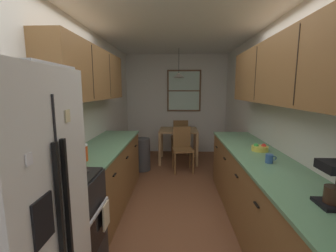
{
  "coord_description": "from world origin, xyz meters",
  "views": [
    {
      "loc": [
        0.01,
        -2.41,
        1.66
      ],
      "look_at": [
        -0.13,
        1.33,
        1.06
      ],
      "focal_mm": 24.4,
      "sensor_mm": 36.0,
      "label": 1
    }
  ],
  "objects_px": {
    "dining_chair_far": "(180,135)",
    "fruit_bowl": "(260,148)",
    "microwave_over_range": "(35,87)",
    "dining_chair_near": "(182,147)",
    "refrigerator": "(0,232)",
    "stove_range": "(61,227)",
    "storage_canister": "(82,153)",
    "mug_by_coffeemaker": "(269,159)",
    "dining_table": "(178,135)",
    "trash_bin": "(142,154)"
  },
  "relations": [
    {
      "from": "dining_chair_far",
      "to": "fruit_bowl",
      "type": "xyz_separation_m",
      "value": [
        0.95,
        -2.92,
        0.44
      ]
    },
    {
      "from": "microwave_over_range",
      "to": "dining_chair_near",
      "type": "bearing_deg",
      "value": 65.85
    },
    {
      "from": "refrigerator",
      "to": "stove_range",
      "type": "relative_size",
      "value": 1.62
    },
    {
      "from": "stove_range",
      "to": "fruit_bowl",
      "type": "xyz_separation_m",
      "value": [
        2.05,
        1.02,
        0.47
      ]
    },
    {
      "from": "microwave_over_range",
      "to": "storage_canister",
      "type": "xyz_separation_m",
      "value": [
        0.11,
        0.53,
        -0.69
      ]
    },
    {
      "from": "dining_chair_far",
      "to": "mug_by_coffeemaker",
      "type": "distance_m",
      "value": 3.54
    },
    {
      "from": "mug_by_coffeemaker",
      "to": "fruit_bowl",
      "type": "height_order",
      "value": "fruit_bowl"
    },
    {
      "from": "dining_table",
      "to": "stove_range",
      "type": "bearing_deg",
      "value": -107.33
    },
    {
      "from": "dining_chair_near",
      "to": "trash_bin",
      "type": "xyz_separation_m",
      "value": [
        -0.84,
        -0.02,
        -0.17
      ]
    },
    {
      "from": "microwave_over_range",
      "to": "trash_bin",
      "type": "height_order",
      "value": "microwave_over_range"
    },
    {
      "from": "storage_canister",
      "to": "fruit_bowl",
      "type": "distance_m",
      "value": 2.11
    },
    {
      "from": "microwave_over_range",
      "to": "dining_table",
      "type": "xyz_separation_m",
      "value": [
        1.16,
        3.36,
        -1.06
      ]
    },
    {
      "from": "refrigerator",
      "to": "dining_chair_near",
      "type": "xyz_separation_m",
      "value": [
        1.09,
        3.47,
        -0.39
      ]
    },
    {
      "from": "refrigerator",
      "to": "mug_by_coffeemaker",
      "type": "bearing_deg",
      "value": 32.49
    },
    {
      "from": "refrigerator",
      "to": "dining_table",
      "type": "height_order",
      "value": "refrigerator"
    },
    {
      "from": "fruit_bowl",
      "to": "mug_by_coffeemaker",
      "type": "bearing_deg",
      "value": -98.47
    },
    {
      "from": "microwave_over_range",
      "to": "fruit_bowl",
      "type": "relative_size",
      "value": 3.18
    },
    {
      "from": "trash_bin",
      "to": "dining_table",
      "type": "bearing_deg",
      "value": 38.8
    },
    {
      "from": "storage_canister",
      "to": "fruit_bowl",
      "type": "height_order",
      "value": "storage_canister"
    },
    {
      "from": "stove_range",
      "to": "trash_bin",
      "type": "bearing_deg",
      "value": 83.89
    },
    {
      "from": "fruit_bowl",
      "to": "dining_table",
      "type": "bearing_deg",
      "value": 113.18
    },
    {
      "from": "stove_range",
      "to": "dining_chair_near",
      "type": "xyz_separation_m",
      "value": [
        1.13,
        2.77,
        0.03
      ]
    },
    {
      "from": "stove_range",
      "to": "microwave_over_range",
      "type": "xyz_separation_m",
      "value": [
        -0.11,
        0.0,
        1.21
      ]
    },
    {
      "from": "microwave_over_range",
      "to": "storage_canister",
      "type": "bearing_deg",
      "value": 78.52
    },
    {
      "from": "refrigerator",
      "to": "storage_canister",
      "type": "distance_m",
      "value": 1.23
    },
    {
      "from": "dining_table",
      "to": "storage_canister",
      "type": "height_order",
      "value": "storage_canister"
    },
    {
      "from": "microwave_over_range",
      "to": "dining_chair_near",
      "type": "distance_m",
      "value": 3.26
    },
    {
      "from": "stove_range",
      "to": "mug_by_coffeemaker",
      "type": "height_order",
      "value": "stove_range"
    },
    {
      "from": "dining_chair_far",
      "to": "fruit_bowl",
      "type": "bearing_deg",
      "value": -71.93
    },
    {
      "from": "dining_table",
      "to": "dining_chair_far",
      "type": "distance_m",
      "value": 0.6
    },
    {
      "from": "trash_bin",
      "to": "storage_canister",
      "type": "relative_size",
      "value": 3.69
    },
    {
      "from": "microwave_over_range",
      "to": "trash_bin",
      "type": "xyz_separation_m",
      "value": [
        0.41,
        2.75,
        -1.35
      ]
    },
    {
      "from": "mug_by_coffeemaker",
      "to": "fruit_bowl",
      "type": "relative_size",
      "value": 0.57
    },
    {
      "from": "trash_bin",
      "to": "mug_by_coffeemaker",
      "type": "distance_m",
      "value": 2.85
    },
    {
      "from": "dining_table",
      "to": "trash_bin",
      "type": "distance_m",
      "value": 1.01
    },
    {
      "from": "dining_chair_far",
      "to": "storage_canister",
      "type": "xyz_separation_m",
      "value": [
        -1.1,
        -3.41,
        0.49
      ]
    },
    {
      "from": "dining_chair_far",
      "to": "trash_bin",
      "type": "height_order",
      "value": "dining_chair_far"
    },
    {
      "from": "refrigerator",
      "to": "storage_canister",
      "type": "bearing_deg",
      "value": 92.37
    },
    {
      "from": "dining_chair_near",
      "to": "dining_chair_far",
      "type": "distance_m",
      "value": 1.17
    },
    {
      "from": "dining_table",
      "to": "fruit_bowl",
      "type": "xyz_separation_m",
      "value": [
        1.0,
        -2.34,
        0.31
      ]
    },
    {
      "from": "dining_chair_near",
      "to": "stove_range",
      "type": "bearing_deg",
      "value": -112.16
    },
    {
      "from": "microwave_over_range",
      "to": "fruit_bowl",
      "type": "height_order",
      "value": "microwave_over_range"
    },
    {
      "from": "stove_range",
      "to": "mug_by_coffeemaker",
      "type": "bearing_deg",
      "value": 15.27
    },
    {
      "from": "microwave_over_range",
      "to": "trash_bin",
      "type": "relative_size",
      "value": 0.95
    },
    {
      "from": "trash_bin",
      "to": "fruit_bowl",
      "type": "relative_size",
      "value": 3.33
    },
    {
      "from": "refrigerator",
      "to": "stove_range",
      "type": "bearing_deg",
      "value": 93.72
    },
    {
      "from": "refrigerator",
      "to": "microwave_over_range",
      "type": "xyz_separation_m",
      "value": [
        -0.16,
        0.69,
        0.79
      ]
    },
    {
      "from": "stove_range",
      "to": "dining_table",
      "type": "xyz_separation_m",
      "value": [
        1.05,
        3.36,
        0.15
      ]
    },
    {
      "from": "refrigerator",
      "to": "stove_range",
      "type": "distance_m",
      "value": 0.81
    },
    {
      "from": "refrigerator",
      "to": "fruit_bowl",
      "type": "height_order",
      "value": "refrigerator"
    }
  ]
}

